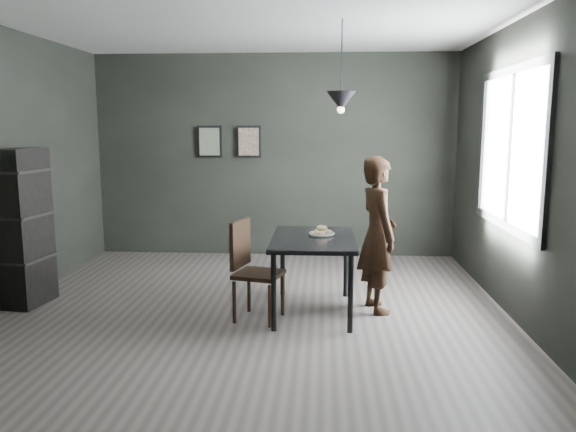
# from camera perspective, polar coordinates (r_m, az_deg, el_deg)

# --- Properties ---
(ground) EXTENTS (5.00, 5.00, 0.00)m
(ground) POSITION_cam_1_polar(r_m,az_deg,el_deg) (5.67, -3.61, -9.56)
(ground) COLOR #3D3834
(ground) RESTS_ON ground
(back_wall) EXTENTS (5.00, 0.10, 2.80)m
(back_wall) POSITION_cam_1_polar(r_m,az_deg,el_deg) (7.87, -1.41, 6.10)
(back_wall) COLOR black
(back_wall) RESTS_ON ground
(ceiling) EXTENTS (5.00, 5.00, 0.02)m
(ceiling) POSITION_cam_1_polar(r_m,az_deg,el_deg) (5.46, -3.92, 19.48)
(ceiling) COLOR silver
(ceiling) RESTS_ON ground
(window_assembly) EXTENTS (0.04, 1.96, 1.56)m
(window_assembly) POSITION_cam_1_polar(r_m,az_deg,el_deg) (5.81, 21.61, 6.36)
(window_assembly) COLOR white
(window_assembly) RESTS_ON ground
(cafe_table) EXTENTS (0.80, 1.20, 0.75)m
(cafe_table) POSITION_cam_1_polar(r_m,az_deg,el_deg) (5.45, 2.59, -3.00)
(cafe_table) COLOR black
(cafe_table) RESTS_ON ground
(white_plate) EXTENTS (0.23, 0.23, 0.01)m
(white_plate) POSITION_cam_1_polar(r_m,az_deg,el_deg) (5.57, 3.46, -1.87)
(white_plate) COLOR white
(white_plate) RESTS_ON cafe_table
(donut_pile) EXTENTS (0.18, 0.19, 0.08)m
(donut_pile) POSITION_cam_1_polar(r_m,az_deg,el_deg) (5.56, 3.47, -1.52)
(donut_pile) COLOR beige
(donut_pile) RESTS_ON white_plate
(woman) EXTENTS (0.50, 0.64, 1.53)m
(woman) POSITION_cam_1_polar(r_m,az_deg,el_deg) (5.56, 9.09, -1.87)
(woman) COLOR black
(woman) RESTS_ON ground
(wood_chair) EXTENTS (0.50, 0.50, 0.95)m
(wood_chair) POSITION_cam_1_polar(r_m,az_deg,el_deg) (5.31, -3.85, -4.82)
(wood_chair) COLOR black
(wood_chair) RESTS_ON ground
(shelf_unit) EXTENTS (0.36, 0.56, 1.60)m
(shelf_unit) POSITION_cam_1_polar(r_m,az_deg,el_deg) (6.27, -25.12, -1.08)
(shelf_unit) COLOR black
(shelf_unit) RESTS_ON ground
(pendant_lamp) EXTENTS (0.28, 0.28, 0.86)m
(pendant_lamp) POSITION_cam_1_polar(r_m,az_deg,el_deg) (5.44, 5.41, 11.56)
(pendant_lamp) COLOR black
(pendant_lamp) RESTS_ON ground
(framed_print_left) EXTENTS (0.34, 0.04, 0.44)m
(framed_print_left) POSITION_cam_1_polar(r_m,az_deg,el_deg) (7.96, -7.96, 7.50)
(framed_print_left) COLOR black
(framed_print_left) RESTS_ON ground
(framed_print_right) EXTENTS (0.34, 0.04, 0.44)m
(framed_print_right) POSITION_cam_1_polar(r_m,az_deg,el_deg) (7.87, -4.00, 7.54)
(framed_print_right) COLOR black
(framed_print_right) RESTS_ON ground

